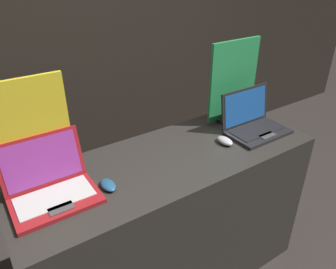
% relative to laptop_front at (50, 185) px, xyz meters
% --- Properties ---
extents(wall_back, '(8.00, 0.05, 2.80)m').
position_rel_laptop_front_xyz_m(wall_back, '(0.63, 1.44, 0.37)').
color(wall_back, black).
rests_on(wall_back, ground_plane).
extents(display_counter, '(1.74, 0.63, 0.97)m').
position_rel_laptop_front_xyz_m(display_counter, '(0.63, -0.03, -0.55)').
color(display_counter, '#282623').
rests_on(display_counter, ground_plane).
extents(laptop_front, '(0.38, 0.32, 0.26)m').
position_rel_laptop_front_xyz_m(laptop_front, '(0.00, 0.00, 0.00)').
color(laptop_front, maroon).
rests_on(laptop_front, display_counter).
extents(mouse_front, '(0.06, 0.11, 0.03)m').
position_rel_laptop_front_xyz_m(mouse_front, '(0.24, -0.09, -0.05)').
color(mouse_front, navy).
rests_on(mouse_front, display_counter).
extents(promo_stand_front, '(0.34, 0.07, 0.53)m').
position_rel_laptop_front_xyz_m(promo_stand_front, '(0.00, 0.14, 0.20)').
color(promo_stand_front, black).
rests_on(promo_stand_front, display_counter).
extents(laptop_back, '(0.39, 0.28, 0.26)m').
position_rel_laptop_front_xyz_m(laptop_back, '(1.26, -0.06, -0.00)').
color(laptop_back, black).
rests_on(laptop_back, display_counter).
extents(mouse_back, '(0.07, 0.11, 0.04)m').
position_rel_laptop_front_xyz_m(mouse_back, '(1.00, -0.09, -0.04)').
color(mouse_back, '#B2B2B7').
rests_on(mouse_back, display_counter).
extents(promo_stand_back, '(0.39, 0.07, 0.53)m').
position_rel_laptop_front_xyz_m(promo_stand_back, '(1.26, 0.14, 0.20)').
color(promo_stand_back, black).
rests_on(promo_stand_back, display_counter).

